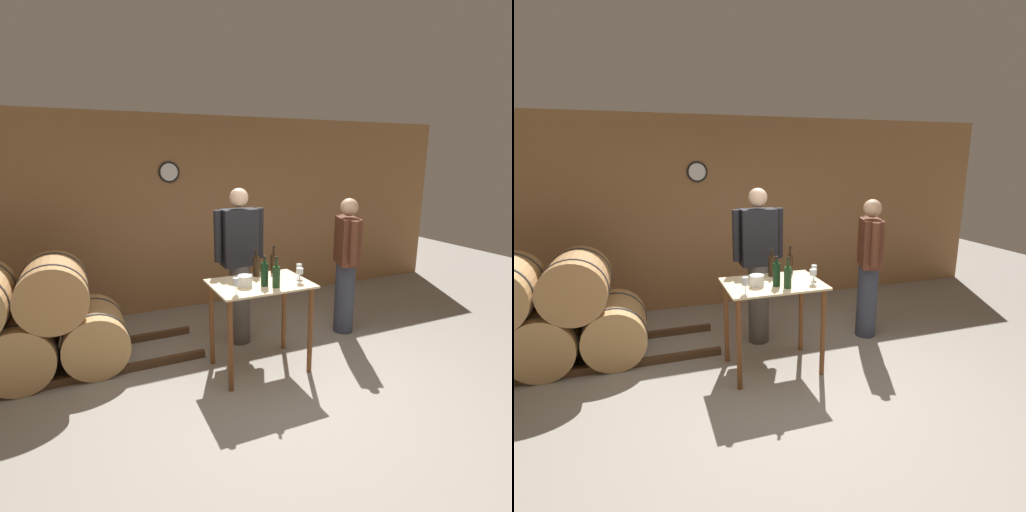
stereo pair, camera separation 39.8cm
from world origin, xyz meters
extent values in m
plane|color=gray|center=(0.00, 0.00, 0.00)|extent=(14.00, 14.00, 0.00)
cube|color=#996B42|center=(0.00, 2.73, 1.35)|extent=(8.40, 0.05, 2.70)
cylinder|color=black|center=(-0.44, 2.69, 1.94)|extent=(0.28, 0.03, 0.28)
cylinder|color=white|center=(-0.44, 2.67, 1.94)|extent=(0.23, 0.01, 0.23)
cube|color=#4C331E|center=(-2.24, 1.11, 0.04)|extent=(3.50, 0.06, 0.08)
cube|color=#4C331E|center=(-2.24, 1.78, 0.04)|extent=(3.50, 0.06, 0.08)
cylinder|color=tan|center=(-2.24, 1.45, 0.32)|extent=(0.64, 0.84, 0.64)
cylinder|color=#38383D|center=(-2.24, 1.19, 0.32)|extent=(0.65, 0.03, 0.65)
cylinder|color=#38383D|center=(-2.24, 1.70, 0.32)|extent=(0.65, 0.03, 0.65)
cylinder|color=tan|center=(-1.57, 1.45, 0.32)|extent=(0.64, 0.84, 0.64)
cylinder|color=#38383D|center=(-1.57, 1.19, 0.32)|extent=(0.65, 0.03, 0.65)
cylinder|color=#38383D|center=(-1.57, 1.70, 0.32)|extent=(0.65, 0.03, 0.65)
cylinder|color=#AD7F4C|center=(-1.90, 1.45, 0.86)|extent=(0.64, 0.84, 0.64)
cylinder|color=#38383D|center=(-1.90, 1.19, 0.86)|extent=(0.65, 0.03, 0.65)
cylinder|color=#38383D|center=(-1.90, 1.70, 0.86)|extent=(0.65, 0.03, 0.65)
cube|color=beige|center=(-0.03, 0.65, 0.92)|extent=(0.97, 0.68, 0.02)
cylinder|color=brown|center=(-0.45, 0.37, 0.45)|extent=(0.05, 0.05, 0.91)
cylinder|color=brown|center=(0.40, 0.37, 0.45)|extent=(0.05, 0.05, 0.91)
cylinder|color=brown|center=(-0.45, 0.93, 0.45)|extent=(0.05, 0.05, 0.91)
cylinder|color=brown|center=(0.40, 0.93, 0.45)|extent=(0.05, 0.05, 0.91)
cylinder|color=black|center=(-0.03, 0.55, 1.04)|extent=(0.07, 0.07, 0.22)
cylinder|color=black|center=(-0.03, 0.55, 1.19)|extent=(0.02, 0.02, 0.07)
cylinder|color=black|center=(-0.03, 0.55, 1.21)|extent=(0.03, 0.03, 0.02)
cylinder|color=black|center=(0.03, 0.87, 1.03)|extent=(0.07, 0.07, 0.21)
cylinder|color=black|center=(0.03, 0.87, 1.17)|extent=(0.02, 0.02, 0.08)
cylinder|color=black|center=(0.03, 0.87, 1.20)|extent=(0.03, 0.03, 0.02)
cylinder|color=#193819|center=(0.05, 0.46, 1.03)|extent=(0.07, 0.07, 0.20)
cylinder|color=#193819|center=(0.05, 0.46, 1.18)|extent=(0.02, 0.02, 0.10)
cylinder|color=black|center=(0.05, 0.46, 1.22)|extent=(0.03, 0.03, 0.02)
cylinder|color=black|center=(0.25, 0.92, 1.03)|extent=(0.06, 0.06, 0.21)
cylinder|color=black|center=(0.25, 0.92, 1.18)|extent=(0.02, 0.02, 0.09)
cylinder|color=black|center=(0.25, 0.92, 1.21)|extent=(0.03, 0.03, 0.02)
cylinder|color=silver|center=(-0.37, 0.41, 0.93)|extent=(0.06, 0.06, 0.00)
cylinder|color=silver|center=(-0.37, 0.41, 0.97)|extent=(0.01, 0.01, 0.08)
cylinder|color=silver|center=(-0.37, 0.41, 1.05)|extent=(0.06, 0.06, 0.07)
cylinder|color=silver|center=(0.34, 0.50, 0.93)|extent=(0.06, 0.06, 0.00)
cylinder|color=silver|center=(0.34, 0.50, 0.97)|extent=(0.01, 0.01, 0.08)
cylinder|color=silver|center=(0.34, 0.50, 1.04)|extent=(0.07, 0.07, 0.06)
cylinder|color=silver|center=(0.40, 0.63, 0.93)|extent=(0.06, 0.06, 0.00)
cylinder|color=silver|center=(0.40, 0.63, 0.97)|extent=(0.01, 0.01, 0.09)
cylinder|color=silver|center=(0.40, 0.63, 1.05)|extent=(0.06, 0.06, 0.06)
cylinder|color=white|center=(-0.21, 0.61, 0.98)|extent=(0.14, 0.14, 0.11)
cylinder|color=#4C4742|center=(0.01, 1.30, 0.47)|extent=(0.24, 0.24, 0.94)
cube|color=black|center=(0.01, 1.30, 1.26)|extent=(0.40, 0.22, 0.64)
sphere|color=beige|center=(0.01, 1.30, 1.71)|extent=(0.21, 0.21, 0.21)
cylinder|color=black|center=(0.26, 1.30, 1.29)|extent=(0.09, 0.09, 0.57)
cylinder|color=black|center=(-0.24, 1.30, 1.29)|extent=(0.09, 0.09, 0.57)
cylinder|color=#333847|center=(1.31, 1.05, 0.44)|extent=(0.24, 0.24, 0.88)
cube|color=#592D1E|center=(1.31, 1.05, 1.16)|extent=(0.34, 0.45, 0.56)
sphere|color=tan|center=(1.31, 1.05, 1.57)|extent=(0.21, 0.21, 0.21)
cylinder|color=#592D1E|center=(1.40, 1.29, 1.19)|extent=(0.09, 0.09, 0.51)
cylinder|color=#592D1E|center=(1.22, 0.82, 1.19)|extent=(0.09, 0.09, 0.51)
camera|label=1|loc=(-1.60, -2.78, 2.12)|focal=28.00mm
camera|label=2|loc=(-1.23, -2.92, 2.12)|focal=28.00mm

